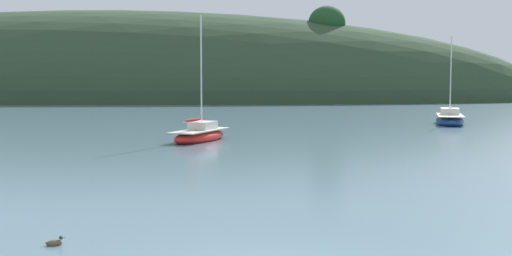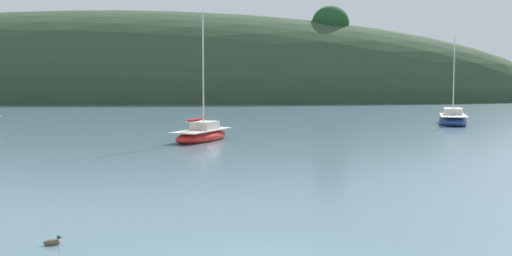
% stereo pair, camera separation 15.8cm
% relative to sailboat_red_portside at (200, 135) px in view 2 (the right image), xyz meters
% --- Properties ---
extents(far_shoreline_hill, '(150.00, 36.00, 32.40)m').
position_rel_sailboat_red_portside_xyz_m(far_shoreline_hill, '(-21.85, 67.84, -0.27)').
color(far_shoreline_hill, '#2D422B').
rests_on(far_shoreline_hill, ground).
extents(sailboat_red_portside, '(3.70, 5.63, 7.59)m').
position_rel_sailboat_red_portside_xyz_m(sailboat_red_portside, '(0.00, 0.00, 0.00)').
color(sailboat_red_portside, red).
rests_on(sailboat_red_portside, ground).
extents(sailboat_grey_yawl, '(3.64, 6.62, 7.30)m').
position_rel_sailboat_red_portside_xyz_m(sailboat_grey_yawl, '(19.07, 13.31, 0.03)').
color(sailboat_grey_yawl, navy).
rests_on(sailboat_grey_yawl, ground).
extents(duck_lone_right, '(0.41, 0.29, 0.24)m').
position_rel_sailboat_red_portside_xyz_m(duck_lone_right, '(-1.29, -23.19, -0.30)').
color(duck_lone_right, brown).
rests_on(duck_lone_right, ground).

